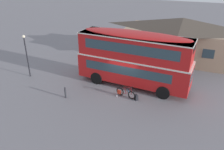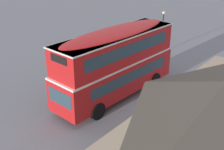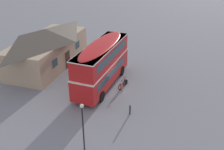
% 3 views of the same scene
% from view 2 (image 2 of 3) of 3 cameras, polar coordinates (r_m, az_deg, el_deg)
% --- Properties ---
extents(ground_plane, '(120.00, 120.00, 0.00)m').
position_cam_2_polar(ground_plane, '(21.76, -0.58, -2.61)').
color(ground_plane, slate).
extents(double_decker_bus, '(9.82, 2.98, 4.79)m').
position_cam_2_polar(double_decker_bus, '(19.66, 0.80, 2.79)').
color(double_decker_bus, black).
rests_on(double_decker_bus, ground).
extents(touring_bicycle, '(1.75, 0.56, 1.04)m').
position_cam_2_polar(touring_bicycle, '(21.90, -3.91, -1.40)').
color(touring_bicycle, black).
rests_on(touring_bicycle, ground).
extents(backpack_on_ground, '(0.35, 0.35, 0.52)m').
position_cam_2_polar(backpack_on_ground, '(21.39, -5.95, -2.45)').
color(backpack_on_ground, black).
rests_on(backpack_on_ground, ground).
extents(water_bottle_clear_plastic, '(0.08, 0.08, 0.21)m').
position_cam_2_polar(water_bottle_clear_plastic, '(22.55, -3.30, -1.35)').
color(water_bottle_clear_plastic, silver).
rests_on(water_bottle_clear_plastic, ground).
extents(pub_building, '(12.43, 5.76, 4.66)m').
position_cam_2_polar(pub_building, '(14.06, 20.02, -9.57)').
color(pub_building, tan).
rests_on(pub_building, ground).
extents(street_lamp, '(0.28, 0.28, 4.07)m').
position_cam_2_polar(street_lamp, '(28.48, 9.84, 9.15)').
color(street_lamp, black).
rests_on(street_lamp, ground).
extents(kerb_bollard, '(0.16, 0.16, 0.97)m').
position_cam_2_polar(kerb_bollard, '(26.01, -0.50, 3.26)').
color(kerb_bollard, '#333338').
rests_on(kerb_bollard, ground).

